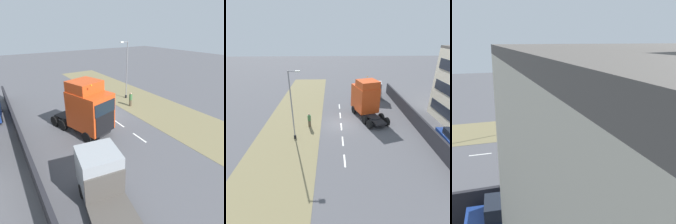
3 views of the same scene
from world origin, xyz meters
The scene contains 8 objects.
ground_plane centered at (0.00, 0.00, 0.00)m, with size 120.00×120.00×0.00m, color #515156.
grass_verge centered at (-6.00, 0.00, 0.01)m, with size 7.00×44.00×0.01m.
lane_markings centered at (0.00, -0.70, 0.00)m, with size 0.16×14.60×0.00m.
boundary_wall centered at (9.00, 0.00, 0.89)m, with size 0.25×24.00×1.79m.
lorry_cab centered at (3.40, 2.56, 2.46)m, with size 4.31×6.76×5.06m.
parked_car centered at (10.76, -5.81, 0.98)m, with size 2.16×4.59×2.00m.
lamp_post centered at (-5.06, -3.21, 3.55)m, with size 1.25×0.26×7.42m.
pedestrian centered at (-3.86, -0.55, 0.85)m, with size 0.39×0.39×1.74m.
Camera 3 is at (22.58, -7.13, 9.21)m, focal length 45.00 mm.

